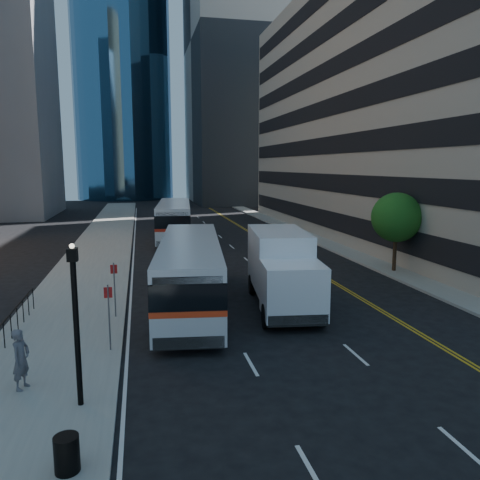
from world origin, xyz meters
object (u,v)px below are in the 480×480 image
at_px(lamp_post, 76,318).
at_px(trash_can, 67,454).
at_px(pedestrian, 21,359).
at_px(street_tree, 396,217).
at_px(bus_rear, 174,219).
at_px(bus_front, 190,271).
at_px(box_truck, 282,268).

bearing_deg(lamp_post, trash_can, -88.63).
xyz_separation_m(lamp_post, pedestrian, (-1.86, 1.40, -1.63)).
relative_size(lamp_post, trash_can, 5.42).
height_order(street_tree, bus_rear, street_tree).
xyz_separation_m(bus_front, box_truck, (4.42, -0.97, 0.12)).
bearing_deg(bus_rear, box_truck, -75.89).
relative_size(lamp_post, bus_front, 0.35).
distance_m(bus_rear, trash_can, 34.98).
bearing_deg(street_tree, trash_can, -136.42).
bearing_deg(pedestrian, lamp_post, -106.68).
xyz_separation_m(street_tree, bus_front, (-13.84, -4.70, -1.82)).
bearing_deg(box_truck, pedestrian, -139.20).
bearing_deg(lamp_post, street_tree, 37.87).
height_order(bus_rear, box_truck, box_truck).
bearing_deg(trash_can, bus_rear, 81.90).
height_order(box_truck, trash_can, box_truck).
distance_m(street_tree, bus_rear, 21.90).
distance_m(bus_front, pedestrian, 9.96).
relative_size(bus_rear, pedestrian, 7.20).
xyz_separation_m(street_tree, bus_rear, (-13.00, 17.54, -1.75)).
relative_size(bus_front, trash_can, 15.64).
bearing_deg(bus_front, trash_can, -101.62).
relative_size(street_tree, bus_rear, 0.37).
bearing_deg(trash_can, pedestrian, 113.43).
distance_m(lamp_post, box_truck, 11.99).
height_order(lamp_post, bus_rear, lamp_post).
relative_size(street_tree, bus_front, 0.39).
height_order(lamp_post, bus_front, lamp_post).
distance_m(bus_front, box_truck, 4.52).
bearing_deg(bus_rear, street_tree, -48.12).
bearing_deg(pedestrian, street_tree, -37.32).
xyz_separation_m(street_tree, box_truck, (-9.42, -5.67, -1.70)).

